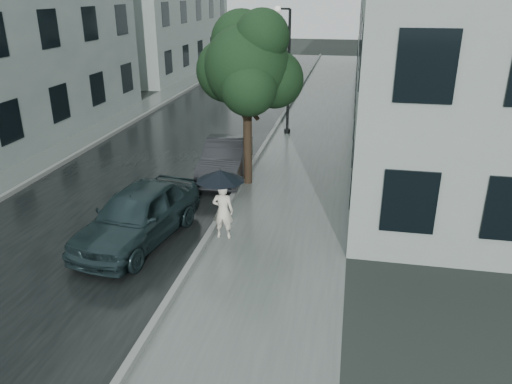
% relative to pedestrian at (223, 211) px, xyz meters
% --- Properties ---
extents(ground, '(120.00, 120.00, 0.00)m').
position_rel_pedestrian_xyz_m(ground, '(1.20, -2.00, -0.76)').
color(ground, black).
rests_on(ground, ground).
extents(sidewalk, '(3.50, 60.00, 0.01)m').
position_rel_pedestrian_xyz_m(sidewalk, '(1.45, 10.00, -0.76)').
color(sidewalk, slate).
rests_on(sidewalk, ground).
extents(kerb_near, '(0.15, 60.00, 0.15)m').
position_rel_pedestrian_xyz_m(kerb_near, '(-0.38, 10.00, -0.69)').
color(kerb_near, slate).
rests_on(kerb_near, ground).
extents(asphalt_road, '(6.85, 60.00, 0.00)m').
position_rel_pedestrian_xyz_m(asphalt_road, '(-3.88, 10.00, -0.76)').
color(asphalt_road, black).
rests_on(asphalt_road, ground).
extents(kerb_far, '(0.15, 60.00, 0.15)m').
position_rel_pedestrian_xyz_m(kerb_far, '(-7.37, 10.00, -0.69)').
color(kerb_far, slate).
rests_on(kerb_far, ground).
extents(sidewalk_far, '(1.70, 60.00, 0.01)m').
position_rel_pedestrian_xyz_m(sidewalk_far, '(-8.30, 10.00, -0.76)').
color(sidewalk_far, '#4C5451').
rests_on(sidewalk_far, ground).
extents(building_near, '(7.02, 36.00, 9.00)m').
position_rel_pedestrian_xyz_m(building_near, '(6.67, 17.50, 3.74)').
color(building_near, gray).
rests_on(building_near, ground).
extents(building_far_b, '(7.02, 18.00, 8.00)m').
position_rel_pedestrian_xyz_m(building_far_b, '(-12.57, 28.00, 3.24)').
color(building_far_b, gray).
rests_on(building_far_b, ground).
extents(pedestrian, '(0.56, 0.38, 1.50)m').
position_rel_pedestrian_xyz_m(pedestrian, '(0.00, 0.00, 0.00)').
color(pedestrian, silver).
rests_on(pedestrian, sidewalk).
extents(umbrella, '(1.54, 1.54, 0.99)m').
position_rel_pedestrian_xyz_m(umbrella, '(-0.04, -0.01, 0.98)').
color(umbrella, black).
rests_on(umbrella, ground).
extents(street_tree, '(3.47, 3.16, 5.58)m').
position_rel_pedestrian_xyz_m(street_tree, '(-0.20, 4.16, 3.12)').
color(street_tree, '#332619').
rests_on(street_tree, ground).
extents(lamp_post, '(0.83, 0.42, 5.43)m').
position_rel_pedestrian_xyz_m(lamp_post, '(0.11, 10.58, 2.33)').
color(lamp_post, black).
rests_on(lamp_post, ground).
extents(car_near, '(2.39, 4.51, 1.46)m').
position_rel_pedestrian_xyz_m(car_near, '(-2.09, -0.59, -0.02)').
color(car_near, '#1B2B2F').
rests_on(car_near, ground).
extents(car_far, '(1.65, 4.04, 1.30)m').
position_rel_pedestrian_xyz_m(car_far, '(-1.07, 4.53, -0.10)').
color(car_far, '#222327').
rests_on(car_far, ground).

